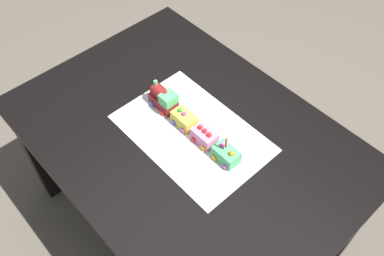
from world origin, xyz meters
name	(u,v)px	position (x,y,z in m)	size (l,w,h in m)	color
ground_plane	(188,218)	(0.00, 0.00, 0.00)	(8.00, 8.00, 0.00)	#6B6054
dining_table	(186,150)	(0.00, 0.00, 0.63)	(1.40, 1.00, 0.74)	black
cake_board	(192,133)	(0.01, 0.02, 0.74)	(0.60, 0.40, 0.00)	silver
cake_locomotive	(163,99)	(-0.17, 0.03, 0.79)	(0.14, 0.08, 0.12)	maroon
cake_car_tanker_lemon	(184,119)	(-0.04, 0.03, 0.77)	(0.10, 0.08, 0.07)	#F4E04C
cake_car_gondola_bubblegum	(205,136)	(0.07, 0.03, 0.77)	(0.10, 0.08, 0.07)	pink
cake_car_hopper_mint_green	(226,155)	(0.19, 0.03, 0.77)	(0.10, 0.08, 0.07)	#59CC7A
birthday_candle	(226,142)	(0.19, 0.03, 0.85)	(0.01, 0.01, 0.06)	#F24C59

